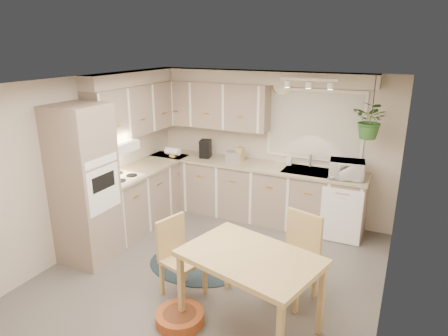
{
  "coord_description": "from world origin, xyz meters",
  "views": [
    {
      "loc": [
        2.03,
        -3.98,
        2.83
      ],
      "look_at": [
        -0.11,
        0.55,
        1.23
      ],
      "focal_mm": 32.0,
      "sensor_mm": 36.0,
      "label": 1
    }
  ],
  "objects_px": {
    "braided_rug": "(197,265)",
    "microwave": "(347,167)",
    "chair_back": "(293,259)",
    "pet_bed": "(180,318)",
    "dining_table": "(250,292)",
    "chair_left": "(183,259)"
  },
  "relations": [
    {
      "from": "chair_left",
      "to": "braided_rug",
      "type": "height_order",
      "value": "chair_left"
    },
    {
      "from": "braided_rug",
      "to": "chair_back",
      "type": "bearing_deg",
      "value": -5.94
    },
    {
      "from": "chair_left",
      "to": "pet_bed",
      "type": "xyz_separation_m",
      "value": [
        0.22,
        -0.46,
        -0.4
      ]
    },
    {
      "from": "braided_rug",
      "to": "pet_bed",
      "type": "bearing_deg",
      "value": -69.87
    },
    {
      "from": "chair_left",
      "to": "pet_bed",
      "type": "relative_size",
      "value": 1.8
    },
    {
      "from": "chair_back",
      "to": "braided_rug",
      "type": "height_order",
      "value": "chair_back"
    },
    {
      "from": "chair_left",
      "to": "dining_table",
      "type": "bearing_deg",
      "value": 93.63
    },
    {
      "from": "dining_table",
      "to": "chair_left",
      "type": "distance_m",
      "value": 0.92
    },
    {
      "from": "chair_left",
      "to": "pet_bed",
      "type": "bearing_deg",
      "value": 41.75
    },
    {
      "from": "pet_bed",
      "to": "microwave",
      "type": "distance_m",
      "value": 3.13
    },
    {
      "from": "chair_left",
      "to": "microwave",
      "type": "distance_m",
      "value": 2.73
    },
    {
      "from": "braided_rug",
      "to": "microwave",
      "type": "relative_size",
      "value": 2.7
    },
    {
      "from": "pet_bed",
      "to": "chair_back",
      "type": "bearing_deg",
      "value": 44.59
    },
    {
      "from": "dining_table",
      "to": "microwave",
      "type": "relative_size",
      "value": 2.73
    },
    {
      "from": "chair_left",
      "to": "microwave",
      "type": "xyz_separation_m",
      "value": [
        1.41,
        2.25,
        0.64
      ]
    },
    {
      "from": "pet_bed",
      "to": "dining_table",
      "type": "bearing_deg",
      "value": 21.1
    },
    {
      "from": "chair_back",
      "to": "pet_bed",
      "type": "relative_size",
      "value": 1.95
    },
    {
      "from": "chair_back",
      "to": "dining_table",
      "type": "bearing_deg",
      "value": 86.06
    },
    {
      "from": "dining_table",
      "to": "braided_rug",
      "type": "relative_size",
      "value": 1.01
    },
    {
      "from": "chair_back",
      "to": "braided_rug",
      "type": "xyz_separation_m",
      "value": [
        -1.32,
        0.14,
        -0.49
      ]
    },
    {
      "from": "chair_back",
      "to": "pet_bed",
      "type": "height_order",
      "value": "chair_back"
    },
    {
      "from": "braided_rug",
      "to": "pet_bed",
      "type": "relative_size",
      "value": 2.55
    }
  ]
}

